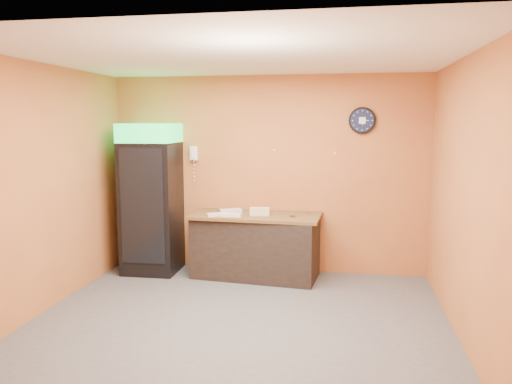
# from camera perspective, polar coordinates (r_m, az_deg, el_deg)

# --- Properties ---
(floor) EXTENTS (4.50, 4.50, 0.00)m
(floor) POSITION_cam_1_polar(r_m,az_deg,el_deg) (5.58, -1.97, -14.63)
(floor) COLOR #47474C
(floor) RESTS_ON ground
(back_wall) EXTENTS (4.50, 0.02, 2.80)m
(back_wall) POSITION_cam_1_polar(r_m,az_deg,el_deg) (7.15, 1.31, 2.02)
(back_wall) COLOR #BE7035
(back_wall) RESTS_ON floor
(left_wall) EXTENTS (0.02, 4.00, 2.80)m
(left_wall) POSITION_cam_1_polar(r_m,az_deg,el_deg) (6.08, -23.26, 0.30)
(left_wall) COLOR #BE7035
(left_wall) RESTS_ON floor
(right_wall) EXTENTS (0.02, 4.00, 2.80)m
(right_wall) POSITION_cam_1_polar(r_m,az_deg,el_deg) (5.22, 22.88, -0.85)
(right_wall) COLOR #BE7035
(right_wall) RESTS_ON floor
(ceiling) EXTENTS (4.50, 4.00, 0.02)m
(ceiling) POSITION_cam_1_polar(r_m,az_deg,el_deg) (5.19, -2.12, 15.24)
(ceiling) COLOR white
(ceiling) RESTS_ON back_wall
(beverage_cooler) EXTENTS (0.76, 0.78, 2.13)m
(beverage_cooler) POSITION_cam_1_polar(r_m,az_deg,el_deg) (7.25, -11.95, -0.95)
(beverage_cooler) COLOR black
(beverage_cooler) RESTS_ON floor
(prep_counter) EXTENTS (1.75, 0.91, 0.84)m
(prep_counter) POSITION_cam_1_polar(r_m,az_deg,el_deg) (6.98, -0.03, -6.29)
(prep_counter) COLOR black
(prep_counter) RESTS_ON floor
(wall_clock) EXTENTS (0.37, 0.06, 0.37)m
(wall_clock) POSITION_cam_1_polar(r_m,az_deg,el_deg) (7.01, 12.04, 8.00)
(wall_clock) COLOR black
(wall_clock) RESTS_ON back_wall
(wall_phone) EXTENTS (0.11, 0.10, 0.20)m
(wall_phone) POSITION_cam_1_polar(r_m,az_deg,el_deg) (7.32, -7.12, 4.41)
(wall_phone) COLOR white
(wall_phone) RESTS_ON back_wall
(butcher_paper) EXTENTS (1.81, 0.90, 0.04)m
(butcher_paper) POSITION_cam_1_polar(r_m,az_deg,el_deg) (6.88, -0.03, -2.72)
(butcher_paper) COLOR brown
(butcher_paper) RESTS_ON prep_counter
(sub_roll_stack) EXTENTS (0.27, 0.12, 0.11)m
(sub_roll_stack) POSITION_cam_1_polar(r_m,az_deg,el_deg) (6.77, 0.42, -2.25)
(sub_roll_stack) COLOR beige
(sub_roll_stack) RESTS_ON butcher_paper
(wrapped_sandwich_left) EXTENTS (0.29, 0.23, 0.04)m
(wrapped_sandwich_left) POSITION_cam_1_polar(r_m,az_deg,el_deg) (6.77, -4.47, -2.58)
(wrapped_sandwich_left) COLOR silver
(wrapped_sandwich_left) RESTS_ON butcher_paper
(wrapped_sandwich_mid) EXTENTS (0.28, 0.11, 0.04)m
(wrapped_sandwich_mid) POSITION_cam_1_polar(r_m,az_deg,el_deg) (6.72, -2.85, -2.65)
(wrapped_sandwich_mid) COLOR silver
(wrapped_sandwich_mid) RESTS_ON butcher_paper
(wrapped_sandwich_right) EXTENTS (0.33, 0.25, 0.04)m
(wrapped_sandwich_right) POSITION_cam_1_polar(r_m,az_deg,el_deg) (7.04, -2.92, -2.14)
(wrapped_sandwich_right) COLOR silver
(wrapped_sandwich_right) RESTS_ON butcher_paper
(kitchen_tool) EXTENTS (0.05, 0.05, 0.05)m
(kitchen_tool) POSITION_cam_1_polar(r_m,az_deg,el_deg) (7.07, -1.68, -2.05)
(kitchen_tool) COLOR silver
(kitchen_tool) RESTS_ON butcher_paper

